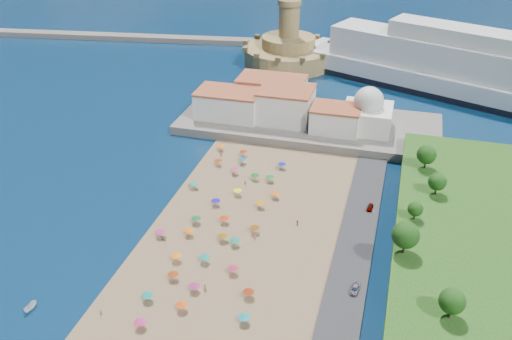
% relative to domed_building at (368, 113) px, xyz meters
% --- Properties ---
extents(ground, '(700.00, 700.00, 0.00)m').
position_rel_domed_building_xyz_m(ground, '(-30.00, -71.00, -8.97)').
color(ground, '#071938').
rests_on(ground, ground).
extents(terrace, '(90.00, 36.00, 3.00)m').
position_rel_domed_building_xyz_m(terrace, '(-20.00, 2.00, -7.47)').
color(terrace, '#59544C').
rests_on(terrace, ground).
extents(jetty, '(18.00, 70.00, 2.40)m').
position_rel_domed_building_xyz_m(jetty, '(-42.00, 37.00, -7.77)').
color(jetty, '#59544C').
rests_on(jetty, ground).
extents(breakwater, '(199.03, 34.77, 2.60)m').
position_rel_domed_building_xyz_m(breakwater, '(-140.00, 82.00, -7.67)').
color(breakwater, '#59544C').
rests_on(breakwater, ground).
extents(waterfront_buildings, '(57.00, 29.00, 11.00)m').
position_rel_domed_building_xyz_m(waterfront_buildings, '(-33.05, 2.64, -1.10)').
color(waterfront_buildings, silver).
rests_on(waterfront_buildings, terrace).
extents(domed_building, '(16.00, 16.00, 15.00)m').
position_rel_domed_building_xyz_m(domed_building, '(0.00, 0.00, 0.00)').
color(domed_building, silver).
rests_on(domed_building, terrace).
extents(fortress, '(40.00, 40.00, 32.40)m').
position_rel_domed_building_xyz_m(fortress, '(-42.00, 67.00, -2.29)').
color(fortress, '#A38851').
rests_on(fortress, ground).
extents(cruise_ship, '(147.58, 75.72, 32.76)m').
position_rel_domed_building_xyz_m(cruise_ship, '(36.21, 46.87, 0.73)').
color(cruise_ship, black).
rests_on(cruise_ship, ground).
extents(beach_parasols, '(32.36, 117.70, 2.20)m').
position_rel_domed_building_xyz_m(beach_parasols, '(-30.44, -80.00, -6.83)').
color(beach_parasols, gray).
rests_on(beach_parasols, beach).
extents(beachgoers, '(35.44, 102.35, 1.84)m').
position_rel_domed_building_xyz_m(beachgoers, '(-32.56, -74.69, -7.88)').
color(beachgoers, tan).
rests_on(beachgoers, beach).
extents(parked_cars, '(2.25, 66.99, 1.25)m').
position_rel_domed_building_xyz_m(parked_cars, '(6.00, -79.99, -7.67)').
color(parked_cars, gray).
rests_on(parked_cars, promenade).
extents(hillside_trees, '(15.32, 104.73, 7.98)m').
position_rel_domed_building_xyz_m(hillside_trees, '(18.63, -78.12, 1.21)').
color(hillside_trees, '#382314').
rests_on(hillside_trees, hillside).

